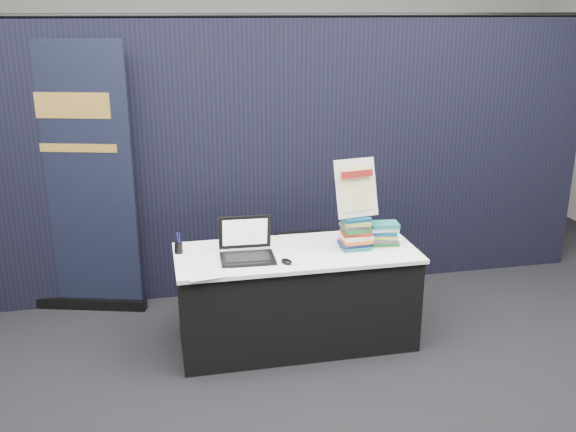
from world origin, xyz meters
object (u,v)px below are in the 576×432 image
(book_stack_tall, at_px, (356,233))
(pullup_banner, at_px, (81,197))
(book_stack_short, at_px, (384,233))
(stacking_chair, at_px, (305,232))
(laptop, at_px, (246,249))
(info_sign, at_px, (356,189))
(display_table, at_px, (296,297))

(book_stack_tall, xyz_separation_m, pullup_banner, (-2.05, 0.99, 0.13))
(book_stack_tall, bearing_deg, pullup_banner, 154.28)
(book_stack_short, height_order, stacking_chair, stacking_chair)
(pullup_banner, height_order, stacking_chair, pullup_banner)
(laptop, relative_size, book_stack_tall, 1.59)
(stacking_chair, bearing_deg, book_stack_tall, -83.28)
(book_stack_tall, height_order, book_stack_short, book_stack_tall)
(laptop, height_order, info_sign, info_sign)
(info_sign, relative_size, stacking_chair, 0.42)
(display_table, height_order, book_stack_short, book_stack_short)
(book_stack_tall, relative_size, stacking_chair, 0.24)
(display_table, height_order, info_sign, info_sign)
(book_stack_short, relative_size, info_sign, 0.53)
(display_table, bearing_deg, book_stack_short, 1.00)
(display_table, height_order, stacking_chair, stacking_chair)
(book_stack_tall, bearing_deg, display_table, 174.72)
(laptop, distance_m, info_sign, 0.92)
(display_table, bearing_deg, stacking_chair, 72.14)
(book_stack_tall, bearing_deg, book_stack_short, 12.59)
(book_stack_tall, relative_size, info_sign, 0.57)
(laptop, bearing_deg, stacking_chair, 56.65)
(laptop, relative_size, book_stack_short, 1.71)
(display_table, xyz_separation_m, stacking_chair, (0.28, 0.88, 0.20))
(display_table, distance_m, book_stack_short, 0.83)
(display_table, height_order, laptop, laptop)
(display_table, xyz_separation_m, pullup_banner, (-1.60, 0.95, 0.62))
(laptop, height_order, book_stack_short, laptop)
(info_sign, bearing_deg, stacking_chair, 90.95)
(pullup_banner, relative_size, stacking_chair, 2.17)
(info_sign, height_order, stacking_chair, info_sign)
(laptop, xyz_separation_m, info_sign, (0.83, 0.03, 0.39))
(book_stack_tall, height_order, stacking_chair, stacking_chair)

